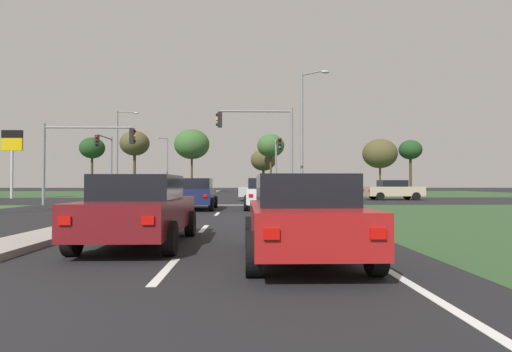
{
  "coord_description": "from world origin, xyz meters",
  "views": [
    {
      "loc": [
        4.69,
        -3.01,
        1.31
      ],
      "look_at": [
        5.46,
        26.21,
        1.83
      ],
      "focal_mm": 30.0,
      "sensor_mm": 36.0,
      "label": 1
    }
  ],
  "objects_px": {
    "car_beige_seventh": "(394,190)",
    "treeline_near": "(92,148)",
    "traffic_signal_far_right": "(277,157)",
    "traffic_signal_near_left": "(81,147)",
    "street_lamp_second": "(304,130)",
    "traffic_signal_far_left": "(106,155)",
    "car_navy_near": "(196,194)",
    "car_red_second": "(302,216)",
    "street_lamp_third": "(119,148)",
    "treeline_third": "(192,144)",
    "pedestrian_at_median": "(197,185)",
    "treeline_fifth": "(263,160)",
    "traffic_signal_near_right": "(265,138)",
    "street_lamp_fourth": "(166,161)",
    "treeline_fourth": "(271,146)",
    "treeline_second": "(135,144)",
    "car_white_fifth": "(263,193)",
    "car_grey_sixth": "(199,187)",
    "fuel_price_totem": "(12,148)",
    "treeline_sixth": "(380,154)",
    "treeline_seventh": "(410,150)",
    "car_maroon_fourth": "(141,209)"
  },
  "relations": [
    {
      "from": "traffic_signal_near_left",
      "to": "treeline_second",
      "type": "height_order",
      "value": "treeline_second"
    },
    {
      "from": "fuel_price_totem",
      "to": "treeline_third",
      "type": "bearing_deg",
      "value": 67.21
    },
    {
      "from": "traffic_signal_near_right",
      "to": "treeline_second",
      "type": "relative_size",
      "value": 0.61
    },
    {
      "from": "car_red_second",
      "to": "traffic_signal_far_left",
      "type": "bearing_deg",
      "value": 113.35
    },
    {
      "from": "traffic_signal_near_right",
      "to": "street_lamp_third",
      "type": "distance_m",
      "value": 23.53
    },
    {
      "from": "car_white_fifth",
      "to": "car_grey_sixth",
      "type": "distance_m",
      "value": 44.42
    },
    {
      "from": "car_navy_near",
      "to": "traffic_signal_far_left",
      "type": "distance_m",
      "value": 19.4
    },
    {
      "from": "car_red_second",
      "to": "street_lamp_second",
      "type": "height_order",
      "value": "street_lamp_second"
    },
    {
      "from": "car_beige_seventh",
      "to": "treeline_near",
      "type": "relative_size",
      "value": 0.51
    },
    {
      "from": "car_navy_near",
      "to": "traffic_signal_far_right",
      "type": "distance_m",
      "value": 17.43
    },
    {
      "from": "street_lamp_fourth",
      "to": "treeline_fifth",
      "type": "height_order",
      "value": "street_lamp_fourth"
    },
    {
      "from": "car_grey_sixth",
      "to": "treeline_fifth",
      "type": "height_order",
      "value": "treeline_fifth"
    },
    {
      "from": "street_lamp_fourth",
      "to": "treeline_fourth",
      "type": "bearing_deg",
      "value": -27.44
    },
    {
      "from": "street_lamp_third",
      "to": "pedestrian_at_median",
      "type": "height_order",
      "value": "street_lamp_third"
    },
    {
      "from": "car_red_second",
      "to": "traffic_signal_near_right",
      "type": "xyz_separation_m",
      "value": [
        0.25,
        19.03,
        3.4
      ]
    },
    {
      "from": "car_grey_sixth",
      "to": "car_maroon_fourth",
      "type": "bearing_deg",
      "value": 94.78
    },
    {
      "from": "car_white_fifth",
      "to": "traffic_signal_near_left",
      "type": "bearing_deg",
      "value": 157.76
    },
    {
      "from": "treeline_third",
      "to": "treeline_fourth",
      "type": "height_order",
      "value": "treeline_third"
    },
    {
      "from": "street_lamp_second",
      "to": "treeline_near",
      "type": "bearing_deg",
      "value": 125.74
    },
    {
      "from": "treeline_fifth",
      "to": "treeline_third",
      "type": "bearing_deg",
      "value": -166.23
    },
    {
      "from": "treeline_near",
      "to": "car_beige_seventh",
      "type": "bearing_deg",
      "value": -44.16
    },
    {
      "from": "treeline_near",
      "to": "pedestrian_at_median",
      "type": "bearing_deg",
      "value": -51.27
    },
    {
      "from": "traffic_signal_near_left",
      "to": "treeline_seventh",
      "type": "distance_m",
      "value": 56.96
    },
    {
      "from": "car_red_second",
      "to": "traffic_signal_near_right",
      "type": "bearing_deg",
      "value": 89.23
    },
    {
      "from": "car_red_second",
      "to": "treeline_sixth",
      "type": "xyz_separation_m",
      "value": [
        20.29,
        59.2,
        5.27
      ]
    },
    {
      "from": "street_lamp_third",
      "to": "treeline_fourth",
      "type": "distance_m",
      "value": 26.3
    },
    {
      "from": "treeline_third",
      "to": "pedestrian_at_median",
      "type": "bearing_deg",
      "value": -81.44
    },
    {
      "from": "car_white_fifth",
      "to": "treeline_near",
      "type": "distance_m",
      "value": 54.35
    },
    {
      "from": "traffic_signal_far_right",
      "to": "traffic_signal_near_left",
      "type": "distance_m",
      "value": 17.4
    },
    {
      "from": "street_lamp_third",
      "to": "treeline_third",
      "type": "relative_size",
      "value": 0.91
    },
    {
      "from": "car_red_second",
      "to": "treeline_second",
      "type": "distance_m",
      "value": 65.62
    },
    {
      "from": "street_lamp_second",
      "to": "traffic_signal_near_left",
      "type": "bearing_deg",
      "value": -167.7
    },
    {
      "from": "street_lamp_second",
      "to": "treeline_sixth",
      "type": "bearing_deg",
      "value": 65.16
    },
    {
      "from": "car_beige_seventh",
      "to": "treeline_sixth",
      "type": "distance_m",
      "value": 34.33
    },
    {
      "from": "car_beige_seventh",
      "to": "treeline_seventh",
      "type": "xyz_separation_m",
      "value": [
        15.27,
        35.4,
        5.98
      ]
    },
    {
      "from": "street_lamp_second",
      "to": "treeline_second",
      "type": "distance_m",
      "value": 46.02
    },
    {
      "from": "car_navy_near",
      "to": "car_red_second",
      "type": "bearing_deg",
      "value": -76.34
    },
    {
      "from": "car_navy_near",
      "to": "fuel_price_totem",
      "type": "relative_size",
      "value": 0.71
    },
    {
      "from": "traffic_signal_far_left",
      "to": "traffic_signal_far_right",
      "type": "xyz_separation_m",
      "value": [
        15.2,
        -0.14,
        -0.14
      ]
    },
    {
      "from": "car_white_fifth",
      "to": "treeline_third",
      "type": "height_order",
      "value": "treeline_third"
    },
    {
      "from": "traffic_signal_far_left",
      "to": "treeline_near",
      "type": "bearing_deg",
      "value": 111.49
    },
    {
      "from": "pedestrian_at_median",
      "to": "treeline_seventh",
      "type": "height_order",
      "value": "treeline_seventh"
    },
    {
      "from": "fuel_price_totem",
      "to": "treeline_near",
      "type": "height_order",
      "value": "treeline_near"
    },
    {
      "from": "car_navy_near",
      "to": "treeline_sixth",
      "type": "bearing_deg",
      "value": 62.1
    },
    {
      "from": "pedestrian_at_median",
      "to": "treeline_sixth",
      "type": "height_order",
      "value": "treeline_sixth"
    },
    {
      "from": "car_red_second",
      "to": "traffic_signal_near_right",
      "type": "distance_m",
      "value": 19.34
    },
    {
      "from": "traffic_signal_far_left",
      "to": "treeline_third",
      "type": "relative_size",
      "value": 0.57
    },
    {
      "from": "car_red_second",
      "to": "car_grey_sixth",
      "type": "xyz_separation_m",
      "value": [
        -7.95,
        58.24,
        0.05
      ]
    },
    {
      "from": "traffic_signal_near_left",
      "to": "car_grey_sixth",
      "type": "bearing_deg",
      "value": 85.47
    },
    {
      "from": "street_lamp_fourth",
      "to": "treeline_sixth",
      "type": "distance_m",
      "value": 35.57
    }
  ]
}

